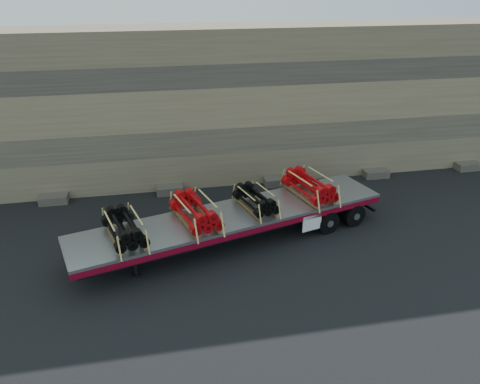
% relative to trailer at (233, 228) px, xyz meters
% --- Properties ---
extents(ground, '(120.00, 120.00, 0.00)m').
position_rel_trailer_xyz_m(ground, '(0.93, -0.01, -0.59)').
color(ground, black).
rests_on(ground, ground).
extents(rock_wall, '(44.00, 3.00, 7.00)m').
position_rel_trailer_xyz_m(rock_wall, '(0.93, 6.49, 2.91)').
color(rock_wall, '#7A6B54').
rests_on(rock_wall, ground).
extents(trailer, '(11.95, 5.36, 1.18)m').
position_rel_trailer_xyz_m(trailer, '(0.00, 0.00, 0.00)').
color(trailer, '#9FA1A6').
rests_on(trailer, ground).
extents(bundle_front, '(1.60, 2.34, 0.76)m').
position_rel_trailer_xyz_m(bundle_front, '(-3.77, -1.06, 0.97)').
color(bundle_front, black).
rests_on(bundle_front, trailer).
extents(bundle_midfront, '(1.72, 2.51, 0.81)m').
position_rel_trailer_xyz_m(bundle_midfront, '(-1.39, -0.39, 0.99)').
color(bundle_midfront, '#B5090D').
rests_on(bundle_midfront, trailer).
extents(bundle_midrear, '(1.45, 2.11, 0.68)m').
position_rel_trailer_xyz_m(bundle_midrear, '(0.89, 0.25, 0.93)').
color(bundle_midrear, black).
rests_on(bundle_midrear, trailer).
extents(bundle_rear, '(1.72, 2.52, 0.81)m').
position_rel_trailer_xyz_m(bundle_rear, '(3.18, 0.89, 1.00)').
color(bundle_rear, '#B5090D').
rests_on(bundle_rear, trailer).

